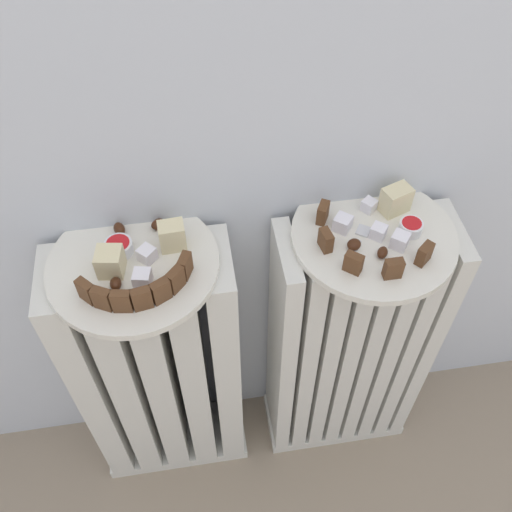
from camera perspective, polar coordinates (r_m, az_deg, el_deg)
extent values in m
cube|color=silver|center=(1.43, -7.73, -17.35)|extent=(0.31, 0.14, 0.03)
cube|color=silver|center=(1.15, -15.72, -11.56)|extent=(0.05, 0.14, 0.62)
cube|color=silver|center=(1.14, -12.61, -11.29)|extent=(0.05, 0.14, 0.62)
cube|color=silver|center=(1.14, -9.46, -10.99)|extent=(0.05, 0.14, 0.62)
cube|color=silver|center=(1.13, -6.29, -10.64)|extent=(0.05, 0.14, 0.62)
cube|color=silver|center=(1.13, -3.12, -10.27)|extent=(0.05, 0.14, 0.62)
cube|color=silver|center=(1.45, 7.53, -15.27)|extent=(0.31, 0.14, 0.03)
cube|color=silver|center=(1.14, 2.50, -9.53)|extent=(0.03, 0.14, 0.62)
cube|color=silver|center=(1.15, 4.43, -9.25)|extent=(0.03, 0.14, 0.62)
cube|color=silver|center=(1.15, 6.35, -8.96)|extent=(0.03, 0.14, 0.62)
cube|color=silver|center=(1.16, 8.23, -8.67)|extent=(0.03, 0.14, 0.62)
cube|color=silver|center=(1.17, 10.09, -8.38)|extent=(0.03, 0.14, 0.62)
cube|color=silver|center=(1.18, 11.91, -8.08)|extent=(0.03, 0.14, 0.62)
cube|color=silver|center=(1.19, 13.69, -7.78)|extent=(0.03, 0.14, 0.62)
cube|color=silver|center=(1.20, 15.44, -7.48)|extent=(0.03, 0.14, 0.62)
cylinder|color=silver|center=(0.88, -12.08, -0.85)|extent=(0.26, 0.26, 0.01)
cylinder|color=silver|center=(0.91, 11.60, 1.94)|extent=(0.26, 0.26, 0.01)
cube|color=#56351E|center=(0.83, -16.46, -3.36)|extent=(0.03, 0.03, 0.04)
cube|color=#56351E|center=(0.82, -14.98, -4.12)|extent=(0.03, 0.02, 0.04)
cube|color=#56351E|center=(0.81, -13.17, -4.41)|extent=(0.03, 0.02, 0.04)
cube|color=#56351E|center=(0.80, -11.24, -4.18)|extent=(0.03, 0.02, 0.04)
cube|color=#56351E|center=(0.81, -9.43, -3.46)|extent=(0.03, 0.02, 0.04)
cube|color=#56351E|center=(0.82, -7.98, -2.34)|extent=(0.03, 0.03, 0.04)
cube|color=#56351E|center=(0.83, -7.05, -0.98)|extent=(0.02, 0.03, 0.04)
cube|color=beige|center=(0.86, -8.32, 1.99)|extent=(0.04, 0.03, 0.05)
cube|color=beige|center=(0.85, -14.27, -0.56)|extent=(0.04, 0.04, 0.04)
cube|color=white|center=(0.86, -10.76, 0.16)|extent=(0.03, 0.03, 0.02)
cube|color=white|center=(0.83, -11.20, -2.20)|extent=(0.03, 0.03, 0.02)
ellipsoid|color=#3D1E0F|center=(0.90, -9.68, 3.14)|extent=(0.03, 0.03, 0.02)
ellipsoid|color=#3D1E0F|center=(0.91, -13.40, 2.63)|extent=(0.02, 0.03, 0.02)
ellipsoid|color=#3D1E0F|center=(0.84, -13.75, -2.69)|extent=(0.02, 0.02, 0.02)
cylinder|color=white|center=(0.88, -13.44, 0.85)|extent=(0.04, 0.04, 0.02)
cylinder|color=red|center=(0.88, -13.50, 1.08)|extent=(0.03, 0.03, 0.01)
cube|color=#56351E|center=(0.90, 6.65, 4.29)|extent=(0.03, 0.03, 0.03)
cube|color=#56351E|center=(0.86, 6.93, 1.57)|extent=(0.02, 0.03, 0.03)
cube|color=#56351E|center=(0.84, 9.63, -0.69)|extent=(0.03, 0.03, 0.03)
cube|color=#56351E|center=(0.85, 13.46, -1.23)|extent=(0.03, 0.01, 0.03)
cube|color=#56351E|center=(0.88, 16.37, 0.20)|extent=(0.03, 0.03, 0.03)
cube|color=beige|center=(0.93, 13.69, 5.42)|extent=(0.05, 0.04, 0.05)
cube|color=white|center=(0.90, 8.58, 3.22)|extent=(0.03, 0.03, 0.02)
cube|color=white|center=(0.90, 12.05, 2.37)|extent=(0.03, 0.03, 0.02)
cube|color=white|center=(0.89, 14.09, 1.50)|extent=(0.03, 0.03, 0.02)
cube|color=white|center=(0.93, 11.14, 4.95)|extent=(0.03, 0.03, 0.02)
ellipsoid|color=#3D1E0F|center=(0.88, 9.70, 1.13)|extent=(0.03, 0.03, 0.01)
ellipsoid|color=#3D1E0F|center=(0.87, 12.43, 0.34)|extent=(0.02, 0.03, 0.01)
cylinder|color=white|center=(0.92, 15.08, 2.75)|extent=(0.04, 0.04, 0.02)
cylinder|color=red|center=(0.91, 15.15, 2.98)|extent=(0.03, 0.03, 0.01)
cube|color=silver|center=(0.87, 9.64, 0.24)|extent=(0.04, 0.05, 0.00)
cube|color=silver|center=(0.91, 10.60, 2.47)|extent=(0.03, 0.03, 0.00)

